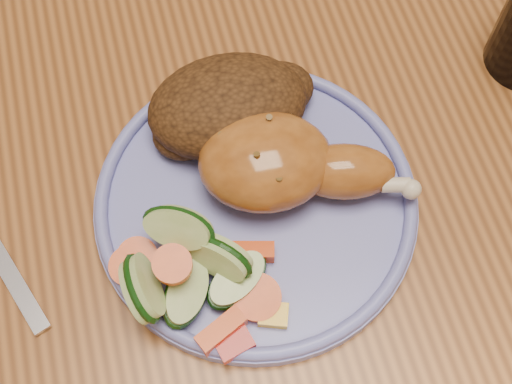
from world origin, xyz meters
TOP-DOWN VIEW (x-y plane):
  - ground at (0.00, 0.00)m, footprint 4.00×4.00m
  - dining_table at (0.00, 0.00)m, footprint 0.90×1.40m
  - plate at (-0.09, -0.06)m, footprint 0.24×0.24m
  - plate_rim at (-0.09, -0.06)m, footprint 0.24×0.24m
  - chicken_leg at (-0.06, -0.05)m, footprint 0.16×0.10m
  - rice_pilaf at (-0.09, 0.01)m, footprint 0.13×0.09m
  - vegetable_pile at (-0.14, -0.11)m, footprint 0.12×0.12m

SIDE VIEW (x-z plane):
  - ground at x=0.00m, z-range 0.00..0.00m
  - dining_table at x=0.00m, z-range 0.29..1.04m
  - plate at x=-0.09m, z-range 0.75..0.76m
  - plate_rim at x=-0.09m, z-range 0.76..0.77m
  - vegetable_pile at x=-0.14m, z-range 0.75..0.81m
  - rice_pilaf at x=-0.09m, z-range 0.76..0.81m
  - chicken_leg at x=-0.06m, z-range 0.76..0.81m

